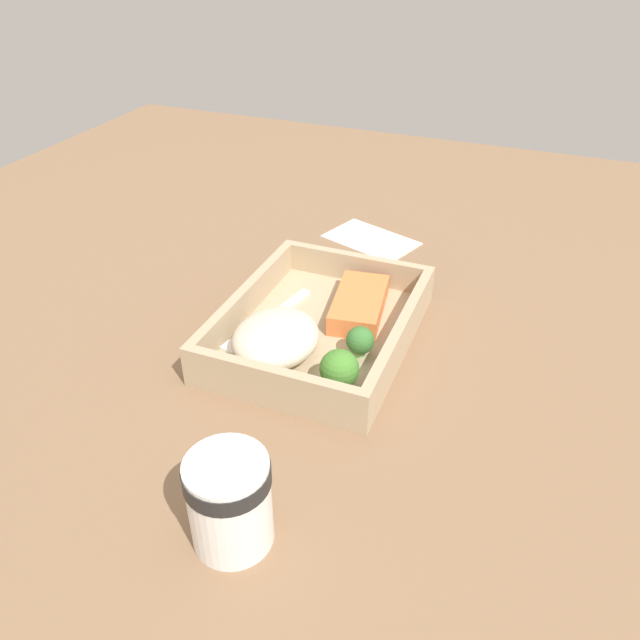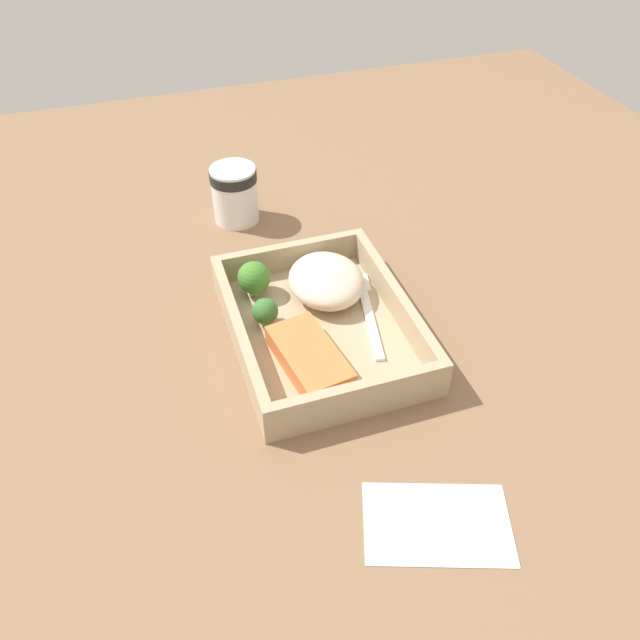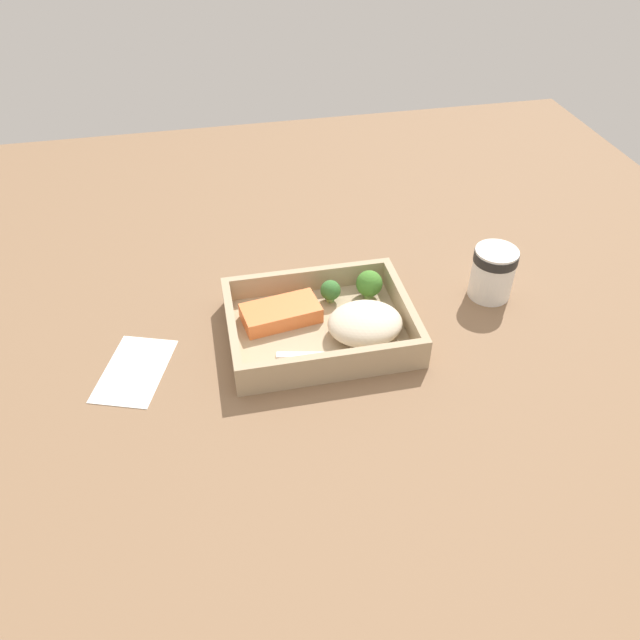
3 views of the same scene
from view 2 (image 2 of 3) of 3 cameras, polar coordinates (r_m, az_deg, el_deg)
The scene contains 10 objects.
ground_plane at distance 76.99cm, azimuth 0.00°, elevation -2.04°, with size 160.00×160.00×2.00cm, color #806044.
takeout_tray at distance 75.88cm, azimuth 0.00°, elevation -1.17°, with size 27.18×20.86×1.20cm, color tan.
tray_rim at distance 74.20cm, azimuth 0.00°, elevation 0.22°, with size 27.18×20.86×3.77cm.
salmon_fillet at distance 70.26cm, azimuth -0.98°, elevation -3.48°, with size 11.57×5.86×2.51cm, color orange.
mashed_potatoes at distance 79.11cm, azimuth 0.58°, elevation 3.64°, with size 11.02×9.51×4.39cm, color beige.
broccoli_floret_1 at distance 79.45cm, azimuth -6.06°, elevation 3.84°, with size 4.18×4.18×4.68cm.
broccoli_floret_2 at distance 75.06cm, azimuth -5.04°, elevation 0.76°, with size 3.19×3.19×3.71cm.
fork at distance 78.15cm, azimuth 4.34°, elevation 1.03°, with size 15.80×4.90×0.44cm.
paper_cup at distance 95.19cm, azimuth -7.82°, elevation 11.56°, with size 6.91×6.91×8.56cm.
receipt_slip at distance 61.53cm, azimuth 10.66°, elevation -17.79°, with size 8.43×13.57×0.24cm, color white.
Camera 2 is at (-52.34, 17.33, 52.74)cm, focal length 35.00 mm.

